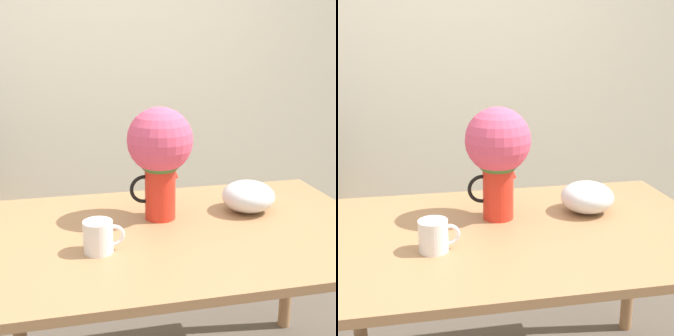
% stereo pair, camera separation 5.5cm
% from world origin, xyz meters
% --- Properties ---
extents(wall_back, '(8.00, 0.05, 2.60)m').
position_xyz_m(wall_back, '(0.00, 1.70, 1.30)').
color(wall_back, '#EDE5CC').
rests_on(wall_back, ground_plane).
extents(table, '(1.41, 0.93, 0.76)m').
position_xyz_m(table, '(0.21, 0.20, 0.67)').
color(table, '#A3754C').
rests_on(table, ground_plane).
extents(flower_vase, '(0.24, 0.24, 0.42)m').
position_xyz_m(flower_vase, '(0.15, 0.33, 1.03)').
color(flower_vase, red).
rests_on(flower_vase, table).
extents(coffee_mug, '(0.13, 0.10, 0.10)m').
position_xyz_m(coffee_mug, '(-0.10, 0.08, 0.81)').
color(coffee_mug, white).
rests_on(coffee_mug, table).
extents(white_bowl, '(0.21, 0.21, 0.12)m').
position_xyz_m(white_bowl, '(0.51, 0.32, 0.82)').
color(white_bowl, silver).
rests_on(white_bowl, table).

